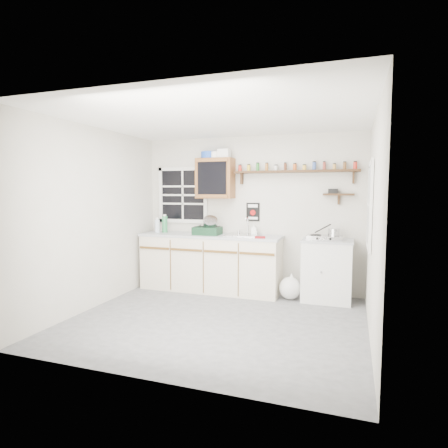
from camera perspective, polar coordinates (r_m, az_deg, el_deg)
The scene contains 18 objects.
room at distance 4.60m, azimuth -1.16°, elevation 0.40°, with size 3.64×3.24×2.54m.
main_cabinet at distance 6.12m, azimuth -2.10°, elevation -5.87°, with size 2.31×0.63×0.92m.
right_cabinet at distance 5.76m, azimuth 15.41°, elevation -6.80°, with size 0.73×0.57×0.91m.
sink at distance 5.89m, azimuth 2.79°, elevation -1.69°, with size 0.52×0.44×0.29m.
upper_cabinet at distance 6.14m, azimuth -1.35°, elevation 6.96°, with size 0.60×0.32×0.65m.
upper_cabinet_clutter at distance 6.17m, azimuth -1.50°, elevation 10.53°, with size 0.48×0.24×0.14m.
spice_shelf at distance 5.89m, azimuth 10.70°, elevation 7.97°, with size 1.91×0.18×0.34m.
secondary_shelf at distance 5.84m, azimuth 16.84°, elevation 4.40°, with size 0.45×0.16×0.24m.
warning_sign at distance 6.10m, azimuth 4.43°, elevation 1.84°, with size 0.22×0.02×0.30m.
window_back at distance 6.52m, azimuth -6.29°, elevation 4.41°, with size 0.93×0.03×0.98m.
window_right at distance 4.86m, azimuth 21.41°, elevation 2.66°, with size 0.03×0.78×1.08m.
water_bottles at distance 6.41m, azimuth -9.47°, elevation -0.10°, with size 0.19×0.16×0.31m.
dish_rack at distance 6.01m, azimuth -2.41°, elevation -0.68°, with size 0.42×0.33×0.32m.
soap_bottle at distance 5.99m, azimuth 4.57°, elevation -0.83°, with size 0.08×0.08×0.18m, color silver.
rag at distance 5.62m, azimuth 5.51°, elevation -2.02°, with size 0.16×0.13×0.02m, color maroon.
hotplate at distance 5.67m, azimuth 15.08°, elevation -1.99°, with size 0.52×0.29×0.07m.
saucepan at distance 5.65m, azimuth 16.32°, elevation -1.20°, with size 0.37×0.28×0.17m.
trash_bag at distance 5.75m, azimuth 10.02°, elevation -9.55°, with size 0.37×0.33×0.42m.
Camera 1 is at (1.58, -4.31, 1.63)m, focal length 30.00 mm.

